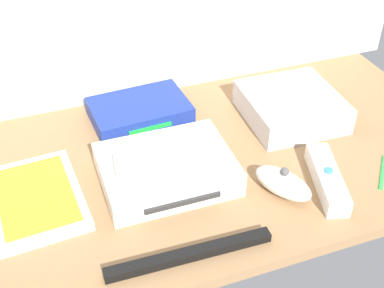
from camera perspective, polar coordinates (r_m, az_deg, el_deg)
The scene contains 10 objects.
ground_plane at distance 88.78cm, azimuth -0.00°, elevation -2.55°, with size 100.00×48.00×2.00cm, color #936D47.
game_console at distance 83.47cm, azimuth -2.83°, elevation -2.82°, with size 21.14×16.64×4.40cm.
mini_computer at distance 99.21cm, azimuth 10.91°, elevation 4.16°, with size 17.61×17.61×5.30cm.
game_case at distance 83.99cm, azimuth -16.86°, elevation -5.79°, with size 14.81×19.85×1.56cm.
network_router at distance 98.25cm, azimuth -5.82°, elevation 3.68°, with size 18.64×13.11×3.40cm.
remote_wand at distance 85.50cm, azimuth 14.69°, elevation -3.72°, with size 7.73×15.21×3.40cm.
remote_nunchuk at distance 82.36cm, azimuth 10.02°, elevation -4.29°, with size 8.64×10.89×5.10cm.
remote_classic_pad at distance 80.73cm, azimuth -3.50°, elevation -1.53°, with size 15.27×9.71×2.40cm.
sensor_bar at distance 72.88cm, azimuth -0.26°, elevation -12.10°, with size 24.00×1.80×1.40cm, color black.
stylus_pen at distance 91.55cm, azimuth 20.35°, elevation -2.84°, with size 0.70×0.70×9.00cm, color green.
Camera 1 is at (-23.21, -63.65, 56.37)cm, focal length 48.24 mm.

